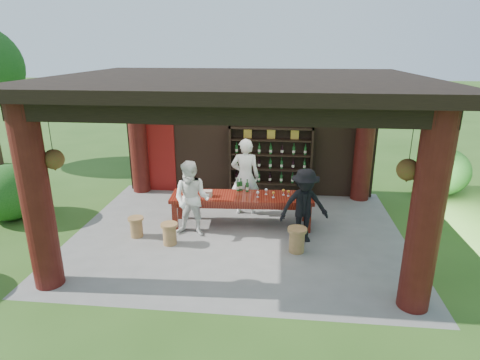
# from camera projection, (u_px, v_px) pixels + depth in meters

# --- Properties ---
(ground) EXTENTS (90.00, 90.00, 0.00)m
(ground) POSITION_uv_depth(u_px,v_px,m) (238.00, 233.00, 9.19)
(ground) COLOR #2D5119
(ground) RESTS_ON ground
(pavilion) EXTENTS (7.50, 6.00, 3.60)m
(pavilion) POSITION_uv_depth(u_px,v_px,m) (240.00, 138.00, 8.92)
(pavilion) COLOR slate
(pavilion) RESTS_ON ground
(wine_shelf) EXTENTS (2.29, 0.35, 2.01)m
(wine_shelf) POSITION_uv_depth(u_px,v_px,m) (270.00, 162.00, 11.12)
(wine_shelf) COLOR black
(wine_shelf) RESTS_ON ground
(tasting_table) EXTENTS (3.35, 1.03, 0.75)m
(tasting_table) POSITION_uv_depth(u_px,v_px,m) (242.00, 200.00, 9.41)
(tasting_table) COLOR #56120C
(tasting_table) RESTS_ON ground
(stool_near_left) EXTENTS (0.37, 0.37, 0.48)m
(stool_near_left) POSITION_uv_depth(u_px,v_px,m) (170.00, 233.00, 8.60)
(stool_near_left) COLOR brown
(stool_near_left) RESTS_ON ground
(stool_near_right) EXTENTS (0.40, 0.40, 0.53)m
(stool_near_right) POSITION_uv_depth(u_px,v_px,m) (297.00, 239.00, 8.28)
(stool_near_right) COLOR brown
(stool_near_right) RESTS_ON ground
(stool_far_left) EXTENTS (0.35, 0.35, 0.46)m
(stool_far_left) POSITION_uv_depth(u_px,v_px,m) (136.00, 226.00, 8.95)
(stool_far_left) COLOR brown
(stool_far_left) RESTS_ON ground
(host) EXTENTS (0.74, 0.51, 1.94)m
(host) POSITION_uv_depth(u_px,v_px,m) (245.00, 177.00, 10.02)
(host) COLOR white
(host) RESTS_ON ground
(guest_woman) EXTENTS (0.91, 0.74, 1.72)m
(guest_woman) POSITION_uv_depth(u_px,v_px,m) (192.00, 199.00, 8.84)
(guest_woman) COLOR white
(guest_woman) RESTS_ON ground
(guest_man) EXTENTS (1.19, 0.86, 1.65)m
(guest_man) POSITION_uv_depth(u_px,v_px,m) (304.00, 206.00, 8.57)
(guest_man) COLOR black
(guest_man) RESTS_ON ground
(table_bottles) EXTENTS (0.31, 0.16, 0.31)m
(table_bottles) POSITION_uv_depth(u_px,v_px,m) (242.00, 185.00, 9.63)
(table_bottles) COLOR #194C1E
(table_bottles) RESTS_ON tasting_table
(table_glasses) EXTENTS (0.77, 0.27, 0.15)m
(table_glasses) POSITION_uv_depth(u_px,v_px,m) (274.00, 193.00, 9.33)
(table_glasses) COLOR silver
(table_glasses) RESTS_ON tasting_table
(napkin_basket) EXTENTS (0.27, 0.19, 0.14)m
(napkin_basket) POSITION_uv_depth(u_px,v_px,m) (206.00, 193.00, 9.31)
(napkin_basket) COLOR #BF6672
(napkin_basket) RESTS_ON tasting_table
(shrubs) EXTENTS (21.10, 7.56, 1.36)m
(shrubs) POSITION_uv_depth(u_px,v_px,m) (385.00, 207.00, 9.22)
(shrubs) COLOR #194C14
(shrubs) RESTS_ON ground
(trees) EXTENTS (21.38, 11.32, 4.80)m
(trees) POSITION_uv_depth(u_px,v_px,m) (372.00, 78.00, 9.32)
(trees) COLOR #3F2819
(trees) RESTS_ON ground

